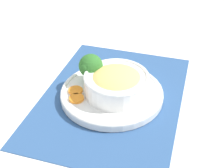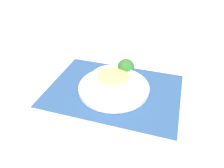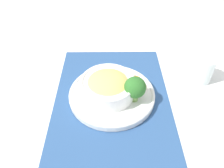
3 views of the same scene
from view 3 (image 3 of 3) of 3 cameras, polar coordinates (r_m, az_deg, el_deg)
The scene contains 8 objects.
ground_plane at distance 0.71m, azimuth -0.02°, elevation -3.46°, with size 4.00×4.00×0.00m, color white.
placemat at distance 0.71m, azimuth -0.02°, elevation -3.34°, with size 0.53×0.41×0.00m.
plate at distance 0.70m, azimuth -0.02°, elevation -2.60°, with size 0.27×0.27×0.02m.
bowl at distance 0.67m, azimuth -1.04°, elevation -0.53°, with size 0.17×0.17×0.07m.
broccoli_floret at distance 0.65m, azimuth 6.05°, elevation -0.94°, with size 0.07×0.07×0.08m.
carrot_slice_near at distance 0.72m, azimuth 7.39°, elevation -0.54°, with size 0.04×0.04×0.01m.
carrot_slice_middle at distance 0.74m, azimuth 5.99°, elevation 1.09°, with size 0.04×0.04×0.01m.
water_glass at distance 0.81m, azimuth 22.51°, elevation 3.30°, with size 0.07×0.07×0.09m.
Camera 3 is at (0.49, -0.05, 0.52)m, focal length 35.00 mm.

